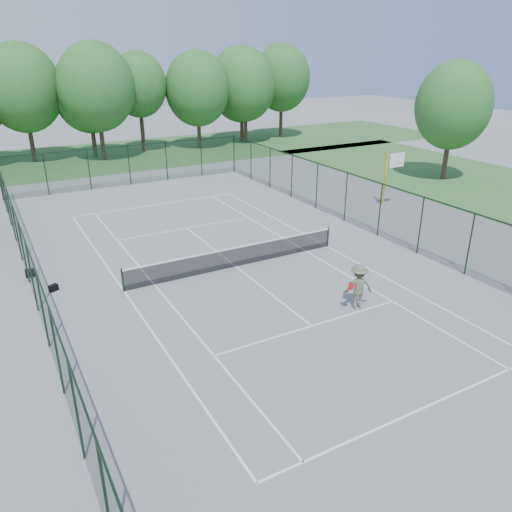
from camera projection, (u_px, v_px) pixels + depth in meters
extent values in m
plane|color=gray|center=(236.00, 267.00, 24.25)|extent=(140.00, 140.00, 0.00)
cube|color=#3B6E32|center=(96.00, 157.00, 48.42)|extent=(80.00, 16.00, 0.01)
cube|color=#3B6E32|center=(491.00, 186.00, 38.23)|extent=(14.00, 40.00, 0.01)
cube|color=white|center=(157.00, 205.00, 33.82)|extent=(10.97, 0.08, 0.01)
cube|color=white|center=(419.00, 410.00, 14.67)|extent=(10.97, 0.08, 0.01)
cube|color=white|center=(187.00, 228.00, 29.40)|extent=(8.23, 0.08, 0.01)
cube|color=white|center=(312.00, 326.00, 19.09)|extent=(8.23, 0.08, 0.01)
cube|color=white|center=(327.00, 246.00, 26.70)|extent=(0.08, 23.77, 0.01)
cube|color=white|center=(124.00, 291.00, 21.78)|extent=(0.08, 23.77, 0.01)
cube|color=white|center=(306.00, 251.00, 26.09)|extent=(0.08, 23.77, 0.01)
cube|color=white|center=(154.00, 285.00, 22.40)|extent=(0.08, 23.77, 0.01)
cube|color=white|center=(236.00, 267.00, 24.24)|extent=(0.08, 12.80, 0.01)
cylinder|color=black|center=(123.00, 280.00, 21.56)|extent=(0.08, 0.08, 1.10)
cylinder|color=black|center=(328.00, 237.00, 26.50)|extent=(0.08, 0.08, 1.10)
cube|color=black|center=(236.00, 257.00, 24.05)|extent=(11.00, 0.02, 0.96)
cube|color=white|center=(236.00, 248.00, 23.86)|extent=(11.00, 0.05, 0.07)
cube|color=#15321E|center=(129.00, 165.00, 38.17)|extent=(18.00, 0.02, 3.00)
cube|color=#15321E|center=(380.00, 210.00, 27.70)|extent=(0.02, 36.00, 3.00)
cube|color=#15321E|center=(32.00, 277.00, 19.63)|extent=(0.02, 36.00, 3.00)
cube|color=black|center=(127.00, 146.00, 37.59)|extent=(18.00, 0.05, 0.05)
cube|color=black|center=(382.00, 184.00, 27.12)|extent=(0.05, 36.00, 0.05)
cube|color=black|center=(25.00, 242.00, 19.05)|extent=(0.05, 36.00, 0.05)
cylinder|color=#473226|center=(93.00, 135.00, 47.61)|extent=(0.40, 0.40, 4.20)
ellipsoid|color=#357430|center=(88.00, 92.00, 46.10)|extent=(6.40, 6.40, 7.40)
cylinder|color=#473226|center=(246.00, 123.00, 55.01)|extent=(0.40, 0.40, 4.20)
ellipsoid|color=#357430|center=(245.00, 86.00, 53.50)|extent=(6.40, 6.40, 7.40)
cylinder|color=yellow|center=(385.00, 179.00, 33.15)|extent=(0.12, 0.12, 3.50)
cube|color=yellow|center=(392.00, 156.00, 32.17)|extent=(0.08, 0.90, 0.08)
cube|color=white|center=(397.00, 160.00, 31.87)|extent=(1.20, 0.05, 0.90)
torus|color=#D33801|center=(399.00, 163.00, 31.74)|extent=(0.48, 0.48, 0.02)
cylinder|color=#473226|center=(446.00, 154.00, 39.64)|extent=(0.38, 0.38, 4.02)
ellipsoid|color=#357430|center=(453.00, 105.00, 38.20)|extent=(5.74, 5.74, 6.70)
cube|color=black|center=(31.00, 273.00, 23.13)|extent=(0.47, 0.29, 0.37)
cube|color=black|center=(54.00, 288.00, 21.80)|extent=(0.43, 0.36, 0.29)
imported|color=#5D6349|center=(358.00, 286.00, 20.12)|extent=(1.37, 1.02, 1.89)
sphere|color=#CDF148|center=(374.00, 278.00, 21.02)|extent=(0.07, 0.07, 0.07)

